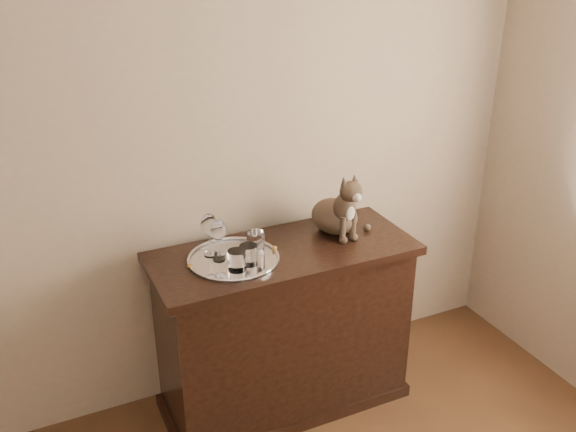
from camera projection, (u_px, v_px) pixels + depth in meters
name	position (u px, v px, depth m)	size (l,w,h in m)	color
wall_back	(122.00, 141.00, 2.68)	(4.00, 0.10, 2.70)	tan
sideboard	(284.00, 329.00, 3.04)	(1.20, 0.50, 0.85)	black
tray	(234.00, 260.00, 2.77)	(0.40, 0.40, 0.01)	silver
wine_glass_a	(210.00, 235.00, 2.77)	(0.07, 0.07, 0.19)	white
wine_glass_b	(219.00, 237.00, 2.77)	(0.06, 0.06, 0.17)	silver
wine_glass_d	(218.00, 241.00, 2.73)	(0.07, 0.07, 0.18)	white
tumbler_a	(249.00, 255.00, 2.71)	(0.08, 0.08, 0.09)	silver
tumbler_b	(237.00, 260.00, 2.67)	(0.08, 0.08, 0.09)	silver
tumbler_c	(256.00, 242.00, 2.82)	(0.08, 0.08, 0.09)	white
cat	(335.00, 201.00, 2.97)	(0.31, 0.29, 0.32)	#473B2A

